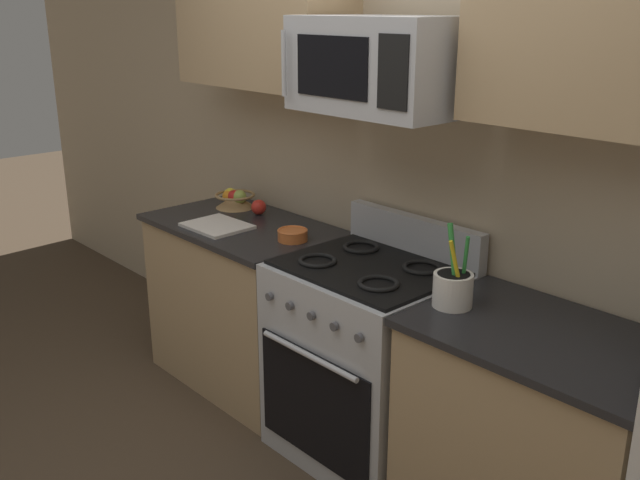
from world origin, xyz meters
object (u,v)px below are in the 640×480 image
Objects in this scene: range_oven at (367,359)px; fruit_basket at (235,199)px; utensil_crock at (453,288)px; cutting_board at (217,226)px; microwave at (379,65)px; apple_loose at (259,207)px; prep_bowl at (293,235)px.

fruit_basket is at bearing 172.65° from range_oven.
utensil_crock is (0.49, -0.05, 0.51)m from range_oven.
fruit_basket is 0.70× the size of cutting_board.
range_oven reaches higher than fruit_basket.
microwave is 0.93m from utensil_crock.
apple_loose is 0.26× the size of cutting_board.
range_oven is 0.70m from prep_bowl.
fruit_basket is at bearing 167.85° from prep_bowl.
cutting_board is (0.25, -0.29, -0.04)m from fruit_basket.
cutting_board is 0.45m from prep_bowl.
fruit_basket is at bearing -176.95° from apple_loose.
apple_loose reaches higher than prep_bowl.
prep_bowl is (-1.01, 0.06, -0.04)m from utensil_crock.
range_oven is 1.30m from fruit_basket.
apple_loose is (-0.99, 0.17, 0.48)m from range_oven.
fruit_basket is 0.69m from prep_bowl.
utensil_crock is 1.44m from cutting_board.
microwave is at bearing 90.07° from range_oven.
microwave reaches higher than prep_bowl.
prep_bowl is (-0.52, 0.01, 0.47)m from range_oven.
utensil_crock reaches higher than cutting_board.
microwave reaches higher than utensil_crock.
microwave is at bearing -7.87° from apple_loose.
cutting_board is at bearing -176.64° from utensil_crock.
range_oven reaches higher than cutting_board.
fruit_basket is at bearing 172.94° from utensil_crock.
cutting_board is 2.18× the size of prep_bowl.
range_oven is 1.54× the size of microwave.
microwave is 8.58× the size of apple_loose.
range_oven is 1.06m from cutting_board.
microwave is at bearing 9.95° from cutting_board.
cutting_board is at bearing -170.05° from microwave.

